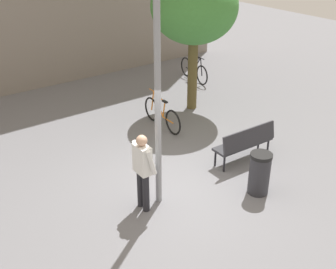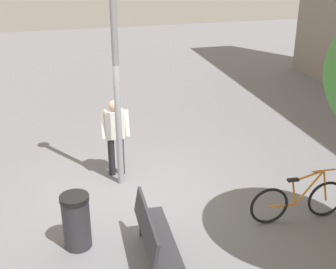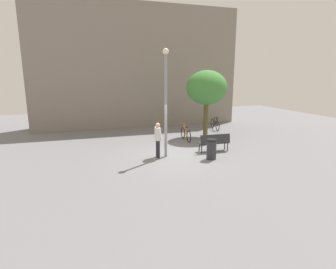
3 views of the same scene
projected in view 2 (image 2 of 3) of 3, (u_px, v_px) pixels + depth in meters
The scene contains 6 objects.
ground_plane at pixel (136, 194), 9.02m from camera, with size 36.00×36.00×0.00m, color slate.
lamppost at pixel (115, 42), 8.26m from camera, with size 0.28×0.28×5.01m.
person_by_lamppost at pixel (115, 133), 9.39m from camera, with size 0.28×0.59×1.67m.
park_bench at pixel (153, 233), 6.92m from camera, with size 1.62×0.53×0.92m.
bicycle_orange at pixel (299, 201), 8.06m from camera, with size 0.13×1.81×0.97m.
trash_bin at pixel (76, 221), 7.32m from camera, with size 0.47×0.47×0.95m.
Camera 2 is at (7.70, -1.36, 4.70)m, focal length 48.50 mm.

